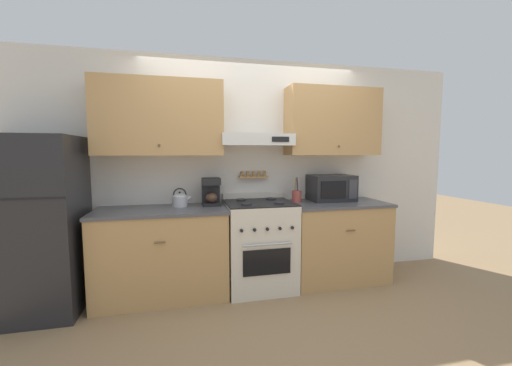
% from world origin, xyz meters
% --- Properties ---
extents(ground_plane, '(16.00, 16.00, 0.00)m').
position_xyz_m(ground_plane, '(0.00, 0.00, 0.00)').
color(ground_plane, '#937551').
extents(wall_back, '(5.20, 0.46, 2.55)m').
position_xyz_m(wall_back, '(-0.05, 0.62, 1.49)').
color(wall_back, silver).
rests_on(wall_back, ground_plane).
extents(counter_left, '(1.32, 0.67, 0.92)m').
position_xyz_m(counter_left, '(-1.02, 0.34, 0.46)').
color(counter_left, tan).
rests_on(counter_left, ground_plane).
extents(counter_right, '(1.13, 0.67, 0.92)m').
position_xyz_m(counter_right, '(0.93, 0.34, 0.46)').
color(counter_right, tan).
rests_on(counter_right, ground_plane).
extents(stove_range, '(0.72, 0.69, 1.02)m').
position_xyz_m(stove_range, '(0.00, 0.32, 0.48)').
color(stove_range, beige).
rests_on(stove_range, ground_plane).
extents(refrigerator, '(0.82, 0.77, 1.64)m').
position_xyz_m(refrigerator, '(-2.16, 0.28, 0.82)').
color(refrigerator, '#232326').
rests_on(refrigerator, ground_plane).
extents(tea_kettle, '(0.20, 0.16, 0.20)m').
position_xyz_m(tea_kettle, '(-0.84, 0.45, 0.99)').
color(tea_kettle, '#B7B7BC').
rests_on(tea_kettle, counter_left).
extents(coffee_maker, '(0.19, 0.22, 0.30)m').
position_xyz_m(coffee_maker, '(-0.51, 0.47, 1.06)').
color(coffee_maker, black).
rests_on(coffee_maker, counter_left).
extents(microwave, '(0.51, 0.37, 0.30)m').
position_xyz_m(microwave, '(0.92, 0.47, 1.07)').
color(microwave, '#232326').
rests_on(microwave, counter_right).
extents(utensil_crock, '(0.11, 0.11, 0.29)m').
position_xyz_m(utensil_crock, '(0.48, 0.45, 0.99)').
color(utensil_crock, '#B24C42').
rests_on(utensil_crock, counter_right).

